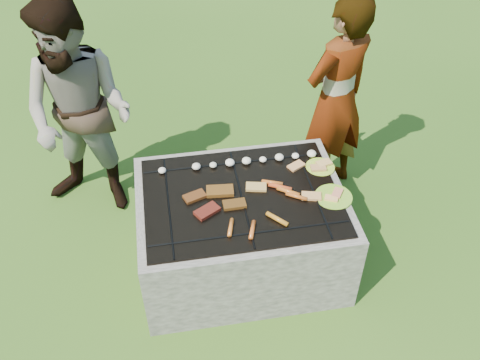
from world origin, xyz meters
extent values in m
plane|color=#254B12|center=(0.00, 0.00, 0.00)|extent=(60.00, 60.00, 0.00)
cube|color=#A59C93|center=(0.00, 0.41, 0.30)|extent=(1.30, 0.18, 0.60)
cube|color=#A9A096|center=(0.00, -0.41, 0.30)|extent=(1.30, 0.18, 0.60)
cube|color=#AAA197|center=(-0.56, 0.00, 0.30)|extent=(0.18, 0.64, 0.60)
cube|color=gray|center=(0.56, 0.00, 0.30)|extent=(0.18, 0.64, 0.60)
cube|color=black|center=(0.00, 0.00, 0.24)|extent=(0.94, 0.64, 0.48)
sphere|color=#FF5914|center=(0.00, 0.00, 0.46)|extent=(0.10, 0.10, 0.10)
cube|color=black|center=(0.00, 0.00, 0.61)|extent=(1.20, 0.90, 0.01)
cylinder|color=black|center=(-0.45, 0.00, 0.61)|extent=(0.01, 0.88, 0.01)
cylinder|color=black|center=(0.00, 0.00, 0.61)|extent=(0.01, 0.88, 0.01)
cylinder|color=black|center=(0.45, 0.00, 0.61)|extent=(0.01, 0.88, 0.01)
cylinder|color=black|center=(0.00, -0.32, 0.61)|extent=(1.18, 0.01, 0.01)
cylinder|color=black|center=(0.00, 0.32, 0.61)|extent=(1.18, 0.01, 0.01)
ellipsoid|color=silver|center=(-0.47, 0.31, 0.63)|extent=(0.05, 0.05, 0.04)
ellipsoid|color=beige|center=(-0.25, 0.31, 0.63)|extent=(0.06, 0.06, 0.04)
ellipsoid|color=beige|center=(-0.13, 0.31, 0.63)|extent=(0.05, 0.05, 0.03)
ellipsoid|color=white|center=(-0.02, 0.31, 0.63)|extent=(0.06, 0.06, 0.04)
ellipsoid|color=#ECE5C8|center=(0.09, 0.31, 0.63)|extent=(0.06, 0.06, 0.04)
ellipsoid|color=white|center=(0.20, 0.31, 0.63)|extent=(0.05, 0.05, 0.03)
ellipsoid|color=beige|center=(0.31, 0.31, 0.63)|extent=(0.06, 0.06, 0.04)
ellipsoid|color=white|center=(0.42, 0.31, 0.63)|extent=(0.05, 0.05, 0.03)
ellipsoid|color=beige|center=(0.53, 0.31, 0.63)|extent=(0.06, 0.06, 0.04)
cube|color=brown|center=(-0.29, 0.03, 0.62)|extent=(0.15, 0.12, 0.02)
cube|color=#9C5C1C|center=(-0.13, 0.05, 0.62)|extent=(0.18, 0.11, 0.02)
cube|color=maroon|center=(-0.23, -0.11, 0.62)|extent=(0.17, 0.15, 0.02)
cube|color=brown|center=(-0.06, -0.08, 0.62)|extent=(0.14, 0.08, 0.02)
cylinder|color=#BC431F|center=(0.21, 0.08, 0.62)|extent=(0.13, 0.07, 0.02)
cylinder|color=#BF461F|center=(0.25, 0.03, 0.63)|extent=(0.14, 0.09, 0.03)
cylinder|color=#C05E1F|center=(0.29, -0.02, 0.63)|extent=(0.14, 0.11, 0.03)
cylinder|color=#C85A21|center=(0.33, -0.07, 0.62)|extent=(0.13, 0.09, 0.03)
cylinder|color=#BE801F|center=(0.17, -0.24, 0.63)|extent=(0.12, 0.13, 0.03)
cylinder|color=orange|center=(-0.11, -0.26, 0.62)|extent=(0.06, 0.14, 0.02)
cylinder|color=orange|center=(0.01, -0.30, 0.62)|extent=(0.07, 0.14, 0.03)
cube|color=tan|center=(0.10, 0.06, 0.62)|extent=(0.14, 0.10, 0.02)
cube|color=#D8B26E|center=(0.42, -0.08, 0.62)|extent=(0.13, 0.10, 0.02)
cube|color=#D1BC6A|center=(0.40, 0.22, 0.62)|extent=(0.13, 0.11, 0.01)
cylinder|color=#E8F83B|center=(0.56, 0.19, 0.61)|extent=(0.24, 0.24, 0.01)
cube|color=tan|center=(0.54, 0.17, 0.62)|extent=(0.10, 0.07, 0.02)
cube|color=#EFCC7A|center=(0.59, 0.21, 0.62)|extent=(0.11, 0.08, 0.02)
cylinder|color=#C6CF31|center=(0.56, -0.10, 0.61)|extent=(0.24, 0.24, 0.01)
cube|color=#FBE580|center=(0.54, -0.12, 0.62)|extent=(0.09, 0.08, 0.01)
cube|color=#FAAE7F|center=(0.59, -0.08, 0.62)|extent=(0.09, 0.10, 0.01)
imported|color=gray|center=(0.81, 0.70, 0.78)|extent=(0.68, 0.59, 1.56)
imported|color=gray|center=(-0.98, 0.77, 0.81)|extent=(0.97, 0.88, 1.62)
camera|label=1|loc=(-0.42, -2.37, 2.88)|focal=40.00mm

